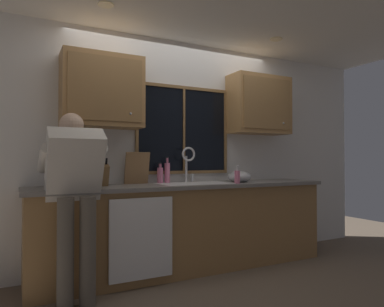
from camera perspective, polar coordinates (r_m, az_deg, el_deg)
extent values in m
cube|color=silver|center=(4.07, -2.87, 0.36)|extent=(5.60, 0.12, 2.55)
cylinder|color=#FFEAB2|center=(3.41, -13.93, 22.60)|extent=(0.14, 0.14, 0.01)
cylinder|color=#FFEAB2|center=(4.25, 13.62, 17.76)|extent=(0.14, 0.14, 0.01)
cube|color=black|center=(4.05, -1.40, 3.90)|extent=(1.10, 0.02, 0.95)
cube|color=brown|center=(4.12, -1.33, 10.76)|extent=(1.17, 0.02, 0.04)
cube|color=brown|center=(4.03, -1.34, -3.08)|extent=(1.17, 0.02, 0.04)
cube|color=brown|center=(3.83, -9.02, 4.19)|extent=(0.03, 0.02, 0.95)
cube|color=brown|center=(4.32, 5.47, 3.60)|extent=(0.03, 0.02, 0.95)
cube|color=brown|center=(4.04, -1.32, 3.91)|extent=(0.02, 0.02, 0.95)
cube|color=olive|center=(3.82, -0.67, -12.15)|extent=(3.20, 0.58, 0.88)
cube|color=slate|center=(3.74, -0.54, -5.27)|extent=(3.26, 0.62, 0.04)
cube|color=white|center=(3.29, -8.25, -13.64)|extent=(0.60, 0.02, 0.74)
cube|color=#A87A47|center=(3.63, -14.48, 9.84)|extent=(0.79, 0.33, 0.72)
cube|color=olive|center=(3.47, -13.85, 10.35)|extent=(0.71, 0.01, 0.62)
sphere|color=#B2B2B7|center=(3.48, -10.02, 6.45)|extent=(0.02, 0.02, 0.02)
cube|color=#A87A47|center=(4.47, 10.93, 7.77)|extent=(0.79, 0.33, 0.72)
cube|color=olive|center=(4.34, 12.33, 8.05)|extent=(0.71, 0.01, 0.62)
sphere|color=#B2B2B7|center=(4.46, 14.77, 4.83)|extent=(0.02, 0.02, 0.02)
cube|color=silver|center=(3.79, 0.52, -5.07)|extent=(0.80, 0.46, 0.02)
cube|color=beige|center=(3.71, -2.24, -6.71)|extent=(0.36, 0.42, 0.20)
cube|color=beige|center=(3.89, 3.15, -6.44)|extent=(0.36, 0.42, 0.20)
cube|color=silver|center=(3.80, 0.52, -6.58)|extent=(0.04, 0.42, 0.20)
cylinder|color=silver|center=(3.98, -0.95, -2.57)|extent=(0.03, 0.03, 0.30)
torus|color=silver|center=(3.92, -0.56, -0.11)|extent=(0.16, 0.02, 0.16)
cylinder|color=silver|center=(4.02, 0.08, -3.98)|extent=(0.03, 0.03, 0.09)
cylinder|color=#595147|center=(3.00, -20.04, -15.18)|extent=(0.13, 0.13, 0.88)
cylinder|color=#595147|center=(3.03, -16.74, -15.08)|extent=(0.13, 0.13, 0.88)
cube|color=beige|center=(3.06, -18.70, -1.74)|extent=(0.44, 0.47, 0.62)
sphere|color=beige|center=(3.25, -19.14, 4.46)|extent=(0.21, 0.21, 0.21)
cylinder|color=beige|center=(3.21, -23.05, -0.79)|extent=(0.09, 0.52, 0.26)
cylinder|color=beige|center=(3.27, -15.34, -0.83)|extent=(0.09, 0.52, 0.26)
cube|color=olive|center=(3.50, -14.62, -3.49)|extent=(0.12, 0.18, 0.25)
cylinder|color=black|center=(3.44, -14.97, -0.99)|extent=(0.02, 0.05, 0.09)
cylinder|color=black|center=(3.45, -14.41, -1.12)|extent=(0.02, 0.04, 0.08)
cylinder|color=black|center=(3.46, -13.85, -1.24)|extent=(0.02, 0.04, 0.06)
cube|color=#997047|center=(3.75, -9.00, -2.38)|extent=(0.26, 0.09, 0.34)
ellipsoid|color=#B7B7BC|center=(4.04, 7.78, -3.82)|extent=(0.26, 0.26, 0.13)
cylinder|color=pink|center=(3.80, 7.43, -3.85)|extent=(0.06, 0.06, 0.14)
cylinder|color=silver|center=(3.80, 7.42, -2.49)|extent=(0.02, 0.02, 0.04)
cylinder|color=silver|center=(3.78, 7.58, -2.08)|extent=(0.01, 0.04, 0.01)
cylinder|color=pink|center=(3.82, -5.25, -3.61)|extent=(0.06, 0.06, 0.17)
cylinder|color=#AD5B7A|center=(3.82, -5.25, -2.02)|extent=(0.03, 0.03, 0.04)
cylinder|color=black|center=(3.82, -5.25, -1.61)|extent=(0.03, 0.03, 0.01)
cylinder|color=pink|center=(3.87, -4.09, -3.20)|extent=(0.06, 0.06, 0.22)
cylinder|color=#AD5B7A|center=(3.86, -4.09, -1.16)|extent=(0.03, 0.03, 0.06)
cylinder|color=black|center=(3.86, -4.08, -0.67)|extent=(0.03, 0.03, 0.01)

